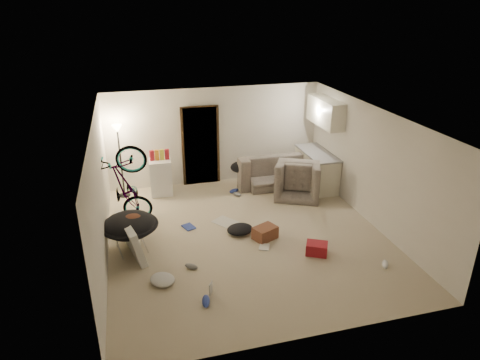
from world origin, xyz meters
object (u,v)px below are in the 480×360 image
object	(u,v)px
bicycle	(128,203)
mini_fridge	(161,177)
kitchen_counter	(316,170)
armchair	(298,181)
sofa	(276,172)
juicer	(270,233)
floor_lamp	(119,146)
tv_box	(131,239)
drink_case_b	(317,249)
drink_case_a	(265,233)
saucer_chair	(130,230)

from	to	relation	value
bicycle	mini_fridge	world-z (taller)	bicycle
kitchen_counter	armchair	xyz separation A→B (m)	(-0.63, -0.33, -0.10)
kitchen_counter	sofa	bearing A→B (deg)	154.29
sofa	juicer	bearing A→B (deg)	68.00
mini_fridge	juicer	world-z (taller)	mini_fridge
bicycle	mini_fridge	size ratio (longest dim) A/B	2.07
sofa	bicycle	xyz separation A→B (m)	(-3.80, -1.28, 0.17)
bicycle	juicer	world-z (taller)	bicycle
kitchen_counter	armchair	bearing A→B (deg)	-152.03
floor_lamp	tv_box	distance (m)	2.95
drink_case_b	bicycle	bearing A→B (deg)	175.16
drink_case_a	juicer	bearing A→B (deg)	-26.58
sofa	saucer_chair	size ratio (longest dim) A/B	1.98
sofa	floor_lamp	bearing A→B (deg)	-3.01
floor_lamp	drink_case_a	xyz separation A→B (m)	(2.73, -2.86, -1.18)
bicycle	drink_case_a	distance (m)	2.99
drink_case_b	juicer	bearing A→B (deg)	158.49
mini_fridge	tv_box	bearing A→B (deg)	-104.75
juicer	mini_fridge	bearing A→B (deg)	124.72
armchair	mini_fridge	size ratio (longest dim) A/B	1.19
armchair	juicer	size ratio (longest dim) A/B	4.13
kitchen_counter	mini_fridge	xyz separation A→B (m)	(-3.92, 0.55, 0.01)
bicycle	saucer_chair	distance (m)	1.14
kitchen_counter	armchair	distance (m)	0.72
floor_lamp	armchair	distance (m)	4.42
floor_lamp	kitchen_counter	bearing A→B (deg)	-7.66
kitchen_counter	bicycle	size ratio (longest dim) A/B	0.81
kitchen_counter	floor_lamp	bearing A→B (deg)	172.34
armchair	drink_case_a	world-z (taller)	armchair
tv_box	drink_case_a	world-z (taller)	tv_box
sofa	bicycle	world-z (taller)	bicycle
saucer_chair	juicer	distance (m)	2.76
tv_box	drink_case_b	size ratio (longest dim) A/B	2.73
drink_case_b	floor_lamp	bearing A→B (deg)	161.52
saucer_chair	drink_case_a	bearing A→B (deg)	-5.28
drink_case_b	kitchen_counter	bearing A→B (deg)	93.93
armchair	saucer_chair	world-z (taller)	saucer_chair
floor_lamp	juicer	world-z (taller)	floor_lamp
mini_fridge	drink_case_b	size ratio (longest dim) A/B	2.25
floor_lamp	bicycle	bearing A→B (deg)	-86.14
sofa	juicer	size ratio (longest dim) A/B	8.32
bicycle	tv_box	size ratio (longest dim) A/B	1.71
floor_lamp	tv_box	world-z (taller)	floor_lamp
kitchen_counter	saucer_chair	size ratio (longest dim) A/B	1.39
kitchen_counter	drink_case_a	world-z (taller)	kitchen_counter
floor_lamp	mini_fridge	size ratio (longest dim) A/B	2.03
kitchen_counter	saucer_chair	world-z (taller)	kitchen_counter
sofa	juicer	world-z (taller)	sofa
armchair	sofa	bearing A→B (deg)	-43.11
floor_lamp	tv_box	bearing A→B (deg)	-87.95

